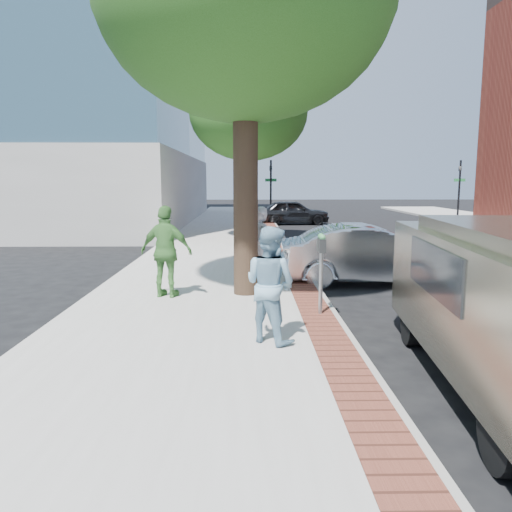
{
  "coord_description": "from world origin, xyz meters",
  "views": [
    {
      "loc": [
        -0.58,
        -8.67,
        2.56
      ],
      "look_at": [
        -0.41,
        0.34,
        1.2
      ],
      "focal_mm": 35.0,
      "sensor_mm": 36.0,
      "label": 1
    }
  ],
  "objects_px": {
    "person_gray": "(259,248)",
    "bg_car": "(293,212)",
    "parking_meter": "(321,257)",
    "person_green": "(166,252)",
    "sedan_silver": "(371,255)",
    "person_officer": "(270,284)"
  },
  "relations": [
    {
      "from": "person_gray",
      "to": "bg_car",
      "type": "height_order",
      "value": "person_gray"
    },
    {
      "from": "parking_meter",
      "to": "person_green",
      "type": "relative_size",
      "value": 0.77
    },
    {
      "from": "parking_meter",
      "to": "person_green",
      "type": "bearing_deg",
      "value": 154.4
    },
    {
      "from": "sedan_silver",
      "to": "bg_car",
      "type": "height_order",
      "value": "sedan_silver"
    },
    {
      "from": "person_gray",
      "to": "sedan_silver",
      "type": "distance_m",
      "value": 3.09
    },
    {
      "from": "person_gray",
      "to": "sedan_silver",
      "type": "xyz_separation_m",
      "value": [
        2.83,
        1.21,
        -0.33
      ]
    },
    {
      "from": "parking_meter",
      "to": "person_gray",
      "type": "height_order",
      "value": "person_gray"
    },
    {
      "from": "person_gray",
      "to": "sedan_silver",
      "type": "height_order",
      "value": "person_gray"
    },
    {
      "from": "person_green",
      "to": "parking_meter",
      "type": "bearing_deg",
      "value": 169.73
    },
    {
      "from": "parking_meter",
      "to": "person_gray",
      "type": "xyz_separation_m",
      "value": [
        -1.07,
        2.18,
        -0.13
      ]
    },
    {
      "from": "person_gray",
      "to": "person_green",
      "type": "distance_m",
      "value": 2.07
    },
    {
      "from": "parking_meter",
      "to": "bg_car",
      "type": "height_order",
      "value": "parking_meter"
    },
    {
      "from": "person_gray",
      "to": "person_green",
      "type": "xyz_separation_m",
      "value": [
        -1.94,
        -0.74,
        0.03
      ]
    },
    {
      "from": "person_green",
      "to": "sedan_silver",
      "type": "xyz_separation_m",
      "value": [
        4.77,
        1.94,
        -0.36
      ]
    },
    {
      "from": "person_officer",
      "to": "bg_car",
      "type": "xyz_separation_m",
      "value": [
        2.38,
        22.1,
        -0.3
      ]
    },
    {
      "from": "person_gray",
      "to": "person_green",
      "type": "bearing_deg",
      "value": -92.35
    },
    {
      "from": "person_officer",
      "to": "bg_car",
      "type": "bearing_deg",
      "value": -56.46
    },
    {
      "from": "person_gray",
      "to": "parking_meter",
      "type": "bearing_deg",
      "value": 3.01
    },
    {
      "from": "parking_meter",
      "to": "sedan_silver",
      "type": "distance_m",
      "value": 3.84
    },
    {
      "from": "person_officer",
      "to": "person_green",
      "type": "bearing_deg",
      "value": -16.0
    },
    {
      "from": "person_officer",
      "to": "sedan_silver",
      "type": "distance_m",
      "value": 5.62
    },
    {
      "from": "person_officer",
      "to": "bg_car",
      "type": "relative_size",
      "value": 0.41
    }
  ]
}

